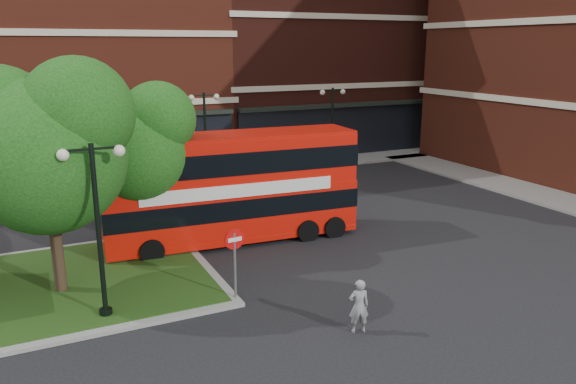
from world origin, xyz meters
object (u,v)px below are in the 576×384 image
woman (359,306)px  car_white (238,164)px  car_silver (139,176)px  bus (232,180)px

woman → car_white: (3.71, 18.98, -0.04)m
car_silver → woman: bearing=-178.1°
bus → car_white: bearing=72.0°
woman → car_silver: bearing=-66.3°
bus → woman: (0.51, -8.31, -1.69)m
bus → car_silver: bus is taller
woman → car_silver: woman is taller
car_silver → car_white: (5.88, 0.59, 0.04)m
car_white → woman: bearing=172.3°
bus → woman: 8.50m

